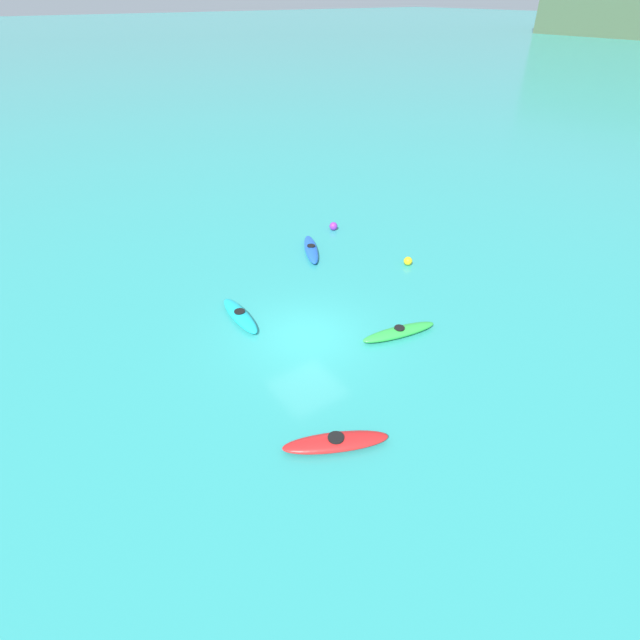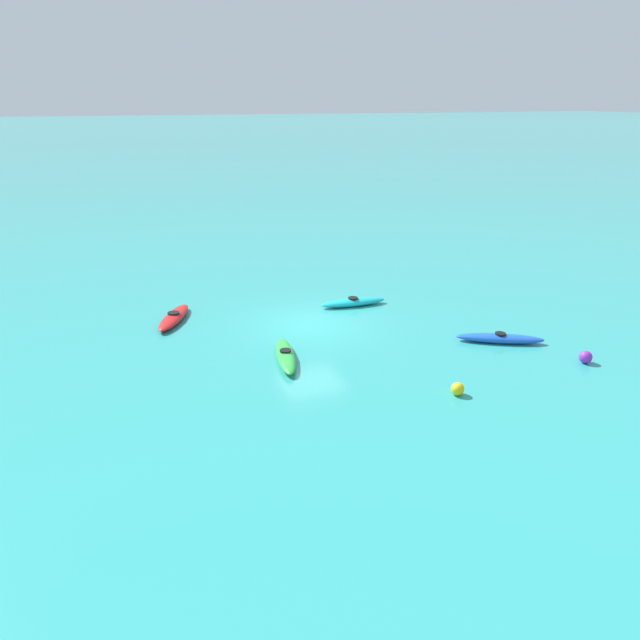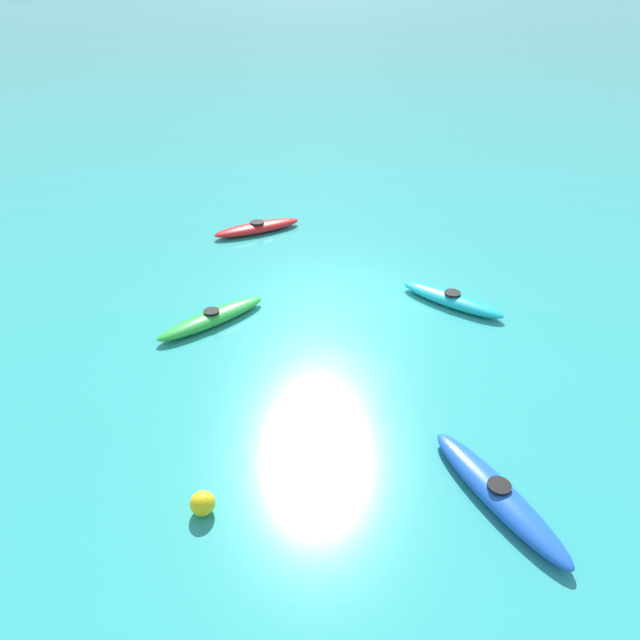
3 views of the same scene
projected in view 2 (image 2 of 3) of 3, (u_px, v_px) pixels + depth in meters
ground_plane at (310, 324)px, 23.15m from camera, size 600.00×600.00×0.00m
kayak_red at (174, 317)px, 23.45m from camera, size 1.98×3.01×0.37m
kayak_green at (285, 355)px, 19.97m from camera, size 1.22×3.05×0.37m
kayak_cyan at (353, 302)px, 25.18m from camera, size 2.89×0.86×0.37m
kayak_blue at (500, 338)px, 21.40m from camera, size 3.02×2.00×0.37m
buoy_purple at (586, 357)px, 19.73m from camera, size 0.43×0.43×0.43m
buoy_yellow at (458, 389)px, 17.60m from camera, size 0.40×0.40×0.40m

